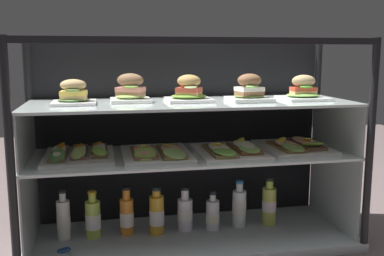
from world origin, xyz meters
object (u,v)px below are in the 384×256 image
at_px(open_sandwich_tray_mid_right, 78,153).
at_px(juice_bottle_front_left_end, 127,216).
at_px(open_sandwich_tray_mid_left, 157,152).
at_px(juice_bottle_back_center, 185,213).
at_px(juice_bottle_front_right_end, 157,214).
at_px(plated_roll_sandwich_far_left, 249,91).
at_px(juice_bottle_front_fourth, 269,205).
at_px(plated_roll_sandwich_left_of_center, 303,91).
at_px(plated_roll_sandwich_near_right_corner, 74,95).
at_px(juice_bottle_back_left, 239,207).
at_px(open_sandwich_tray_far_left, 231,150).
at_px(juice_bottle_near_post, 64,219).
at_px(plated_roll_sandwich_near_left_corner, 130,91).
at_px(kitchen_scissors, 66,252).
at_px(plated_roll_sandwich_mid_left, 189,92).
at_px(juice_bottle_tucked_behind, 213,215).
at_px(open_sandwich_tray_center, 296,146).
at_px(juice_bottle_front_second, 93,219).

xyz_separation_m(open_sandwich_tray_mid_right, juice_bottle_front_left_end, (0.21, 0.04, -0.31)).
height_order(open_sandwich_tray_mid_left, juice_bottle_back_center, open_sandwich_tray_mid_left).
bearing_deg(juice_bottle_front_right_end, juice_bottle_back_center, 5.89).
xyz_separation_m(plated_roll_sandwich_far_left, juice_bottle_front_fourth, (0.14, 0.07, -0.57)).
bearing_deg(plated_roll_sandwich_left_of_center, plated_roll_sandwich_near_right_corner, 179.12).
distance_m(plated_roll_sandwich_near_right_corner, plated_roll_sandwich_left_of_center, 1.04).
relative_size(juice_bottle_front_right_end, juice_bottle_back_left, 0.99).
bearing_deg(plated_roll_sandwich_near_right_corner, plated_roll_sandwich_left_of_center, -0.88).
bearing_deg(open_sandwich_tray_far_left, juice_bottle_back_center, 154.19).
xyz_separation_m(plated_roll_sandwich_near_right_corner, juice_bottle_front_fourth, (0.91, 0.04, -0.56)).
height_order(juice_bottle_front_right_end, juice_bottle_back_center, juice_bottle_front_right_end).
distance_m(open_sandwich_tray_far_left, juice_bottle_front_fourth, 0.39).
bearing_deg(open_sandwich_tray_mid_left, juice_bottle_near_post, 168.62).
bearing_deg(plated_roll_sandwich_near_right_corner, juice_bottle_front_right_end, 5.59).
relative_size(plated_roll_sandwich_near_left_corner, juice_bottle_front_right_end, 0.79).
height_order(juice_bottle_front_left_end, juice_bottle_front_right_end, juice_bottle_front_left_end).
bearing_deg(open_sandwich_tray_mid_right, juice_bottle_front_fourth, 1.50).
distance_m(open_sandwich_tray_mid_left, juice_bottle_back_left, 0.52).
height_order(plated_roll_sandwich_near_right_corner, juice_bottle_near_post, plated_roll_sandwich_near_right_corner).
distance_m(juice_bottle_back_left, kitchen_scissors, 0.83).
distance_m(plated_roll_sandwich_mid_left, juice_bottle_tucked_behind, 0.60).
relative_size(juice_bottle_front_left_end, kitchen_scissors, 1.46).
relative_size(plated_roll_sandwich_near_right_corner, juice_bottle_near_post, 0.80).
distance_m(plated_roll_sandwich_mid_left, open_sandwich_tray_mid_right, 0.56).
height_order(plated_roll_sandwich_left_of_center, juice_bottle_front_left_end, plated_roll_sandwich_left_of_center).
distance_m(open_sandwich_tray_center, kitchen_scissors, 1.14).
distance_m(juice_bottle_near_post, juice_bottle_tucked_behind, 0.69).
xyz_separation_m(juice_bottle_near_post, juice_bottle_front_right_end, (0.42, -0.02, -0.00)).
height_order(juice_bottle_front_fourth, kitchen_scissors, juice_bottle_front_fourth).
height_order(open_sandwich_tray_mid_left, juice_bottle_tucked_behind, open_sandwich_tray_mid_left).
distance_m(open_sandwich_tray_mid_right, juice_bottle_front_right_end, 0.46).
relative_size(plated_roll_sandwich_left_of_center, juice_bottle_near_post, 0.90).
xyz_separation_m(open_sandwich_tray_center, juice_bottle_front_second, (-0.95, 0.06, -0.32)).
xyz_separation_m(juice_bottle_tucked_behind, kitchen_scissors, (-0.68, -0.13, -0.07)).
height_order(open_sandwich_tray_far_left, juice_bottle_back_center, open_sandwich_tray_far_left).
bearing_deg(juice_bottle_back_center, juice_bottle_front_second, -179.93).
bearing_deg(plated_roll_sandwich_left_of_center, juice_bottle_tucked_behind, 173.76).
relative_size(open_sandwich_tray_mid_left, juice_bottle_front_fourth, 1.62).
bearing_deg(plated_roll_sandwich_near_right_corner, plated_roll_sandwich_far_left, -2.47).
bearing_deg(juice_bottle_back_left, open_sandwich_tray_mid_right, -177.76).
xyz_separation_m(plated_roll_sandwich_far_left, plated_roll_sandwich_left_of_center, (0.27, 0.02, -0.01)).
relative_size(plated_roll_sandwich_far_left, open_sandwich_tray_far_left, 0.49).
bearing_deg(juice_bottle_front_second, plated_roll_sandwich_mid_left, -3.95).
bearing_deg(juice_bottle_front_right_end, plated_roll_sandwich_far_left, -9.19).
bearing_deg(juice_bottle_front_fourth, juice_bottle_near_post, 179.22).
bearing_deg(kitchen_scissors, juice_bottle_near_post, 96.88).
bearing_deg(juice_bottle_front_left_end, plated_roll_sandwich_far_left, -8.73).
bearing_deg(open_sandwich_tray_far_left, plated_roll_sandwich_near_left_corner, 167.81).
relative_size(open_sandwich_tray_mid_right, juice_bottle_tucked_behind, 1.96).
bearing_deg(juice_bottle_front_second, juice_bottle_back_center, 0.07).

